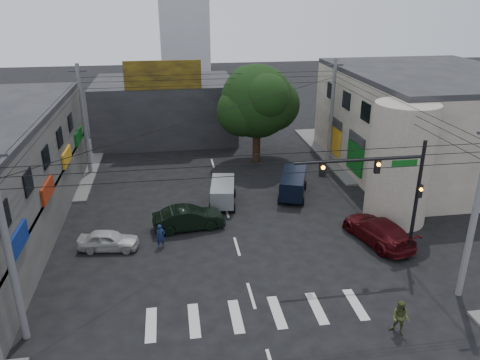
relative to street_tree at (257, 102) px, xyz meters
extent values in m
plane|color=black|center=(-4.00, -17.00, -5.47)|extent=(160.00, 160.00, 0.00)
cube|color=#514F4C|center=(-22.00, 1.00, -5.40)|extent=(16.00, 16.00, 0.15)
cube|color=#514F4C|center=(14.00, 1.00, -5.40)|extent=(16.00, 16.00, 0.15)
cube|color=gray|center=(14.00, -4.00, -1.47)|extent=(14.00, 18.00, 8.00)
cylinder|color=gray|center=(7.00, -13.00, -1.47)|extent=(4.00, 4.00, 8.00)
cube|color=#232326|center=(-8.00, 9.00, -2.47)|extent=(14.00, 10.00, 6.00)
cube|color=olive|center=(-8.00, 4.10, 1.83)|extent=(7.00, 0.30, 2.60)
cylinder|color=black|center=(0.00, 0.00, -3.27)|extent=(0.70, 0.70, 4.40)
sphere|color=black|center=(0.00, 0.00, 0.03)|extent=(6.40, 6.40, 6.40)
cylinder|color=black|center=(5.50, -18.00, -1.87)|extent=(0.20, 0.20, 7.20)
cylinder|color=black|center=(2.00, -18.00, 0.83)|extent=(7.00, 0.14, 0.14)
cube|color=black|center=(3.00, -18.00, 0.43)|extent=(0.28, 0.22, 0.75)
cube|color=black|center=(0.00, -18.00, 0.43)|extent=(0.28, 0.22, 0.75)
sphere|color=orange|center=(3.00, -18.14, 0.58)|extent=(0.20, 0.20, 0.20)
sphere|color=orange|center=(0.00, -18.14, 0.58)|extent=(0.20, 0.20, 0.20)
cube|color=#0B5013|center=(4.50, -18.00, 0.53)|extent=(1.40, 0.06, 0.35)
cylinder|color=#59595B|center=(-14.50, -21.50, -0.87)|extent=(0.32, 0.32, 9.20)
cylinder|color=#59595B|center=(6.50, -21.50, -0.87)|extent=(0.32, 0.32, 9.20)
cylinder|color=#59595B|center=(-14.50, -1.00, -0.87)|extent=(0.32, 0.32, 9.20)
cylinder|color=#59595B|center=(6.50, -1.00, -0.87)|extent=(0.32, 0.32, 9.20)
imported|color=black|center=(-6.75, -12.22, -4.72)|extent=(2.73, 4.97, 1.51)
imported|color=#B3B3AF|center=(-11.62, -14.14, -4.87)|extent=(2.36, 3.92, 1.21)
imported|color=#41090D|center=(4.66, -15.69, -4.70)|extent=(4.68, 6.34, 1.54)
imported|color=#142046|center=(-8.54, -14.40, -4.72)|extent=(0.68, 0.56, 1.50)
imported|color=#404921|center=(2.09, -23.78, -4.63)|extent=(1.46, 1.45, 1.69)
camera|label=1|loc=(-7.59, -39.54, 8.94)|focal=35.00mm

